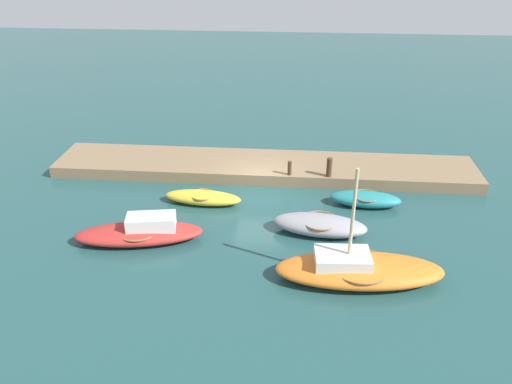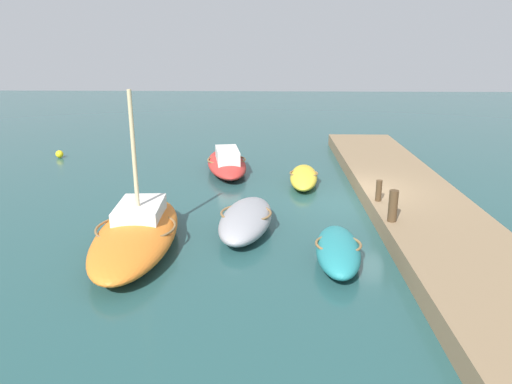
% 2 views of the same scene
% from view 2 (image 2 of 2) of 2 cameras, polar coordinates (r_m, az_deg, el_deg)
% --- Properties ---
extents(ground_plane, '(84.00, 84.00, 0.00)m').
position_cam_2_polar(ground_plane, '(17.69, 11.70, -1.43)').
color(ground_plane, '#234C4C').
extents(dock_platform, '(21.38, 3.35, 0.58)m').
position_cam_2_polar(dock_platform, '(18.04, 17.73, -0.58)').
color(dock_platform, '#846B4C').
rests_on(dock_platform, ground_plane).
extents(rowboat_grey, '(4.01, 1.97, 0.78)m').
position_cam_2_polar(rowboat_grey, '(14.74, -1.19, -3.25)').
color(rowboat_grey, '#939399').
rests_on(rowboat_grey, ground_plane).
extents(motorboat_red, '(5.31, 2.51, 1.15)m').
position_cam_2_polar(motorboat_red, '(21.66, -3.50, 3.52)').
color(motorboat_red, '#B72D28').
rests_on(motorboat_red, ground_plane).
extents(dinghy_teal, '(3.25, 1.38, 0.68)m').
position_cam_2_polar(dinghy_teal, '(12.92, 9.70, -6.82)').
color(dinghy_teal, teal).
rests_on(dinghy_teal, ground_plane).
extents(sailboat_orange, '(6.11, 2.51, 4.39)m').
position_cam_2_polar(sailboat_orange, '(14.03, -13.94, -4.59)').
color(sailboat_orange, orange).
rests_on(sailboat_orange, ground_plane).
extents(rowboat_yellow, '(3.61, 1.36, 0.59)m').
position_cam_2_polar(rowboat_yellow, '(19.81, 5.67, 1.79)').
color(rowboat_yellow, gold).
rests_on(rowboat_yellow, ground_plane).
extents(mooring_post_west, '(0.27, 0.27, 0.94)m').
position_cam_2_polar(mooring_post_west, '(14.47, 15.93, -1.60)').
color(mooring_post_west, '#47331E').
rests_on(mooring_post_west, dock_platform).
extents(mooring_post_mid_west, '(0.20, 0.20, 0.71)m').
position_cam_2_polar(mooring_post_mid_west, '(16.26, 14.34, 0.17)').
color(mooring_post_mid_west, '#47331E').
rests_on(mooring_post_mid_west, dock_platform).
extents(marker_buoy, '(0.38, 0.38, 0.38)m').
position_cam_2_polar(marker_buoy, '(26.27, -22.26, 4.18)').
color(marker_buoy, yellow).
rests_on(marker_buoy, ground_plane).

